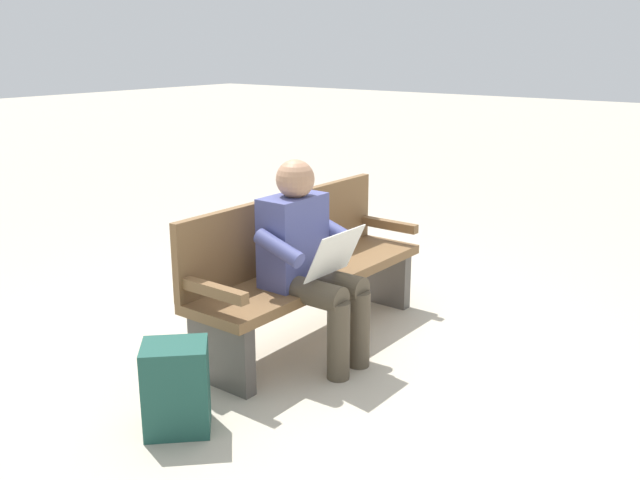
% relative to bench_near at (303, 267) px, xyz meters
% --- Properties ---
extents(ground_plane, '(40.00, 40.00, 0.00)m').
position_rel_bench_near_xyz_m(ground_plane, '(0.00, 0.07, -0.46)').
color(ground_plane, '#B7AD99').
extents(bench_near, '(1.80, 0.50, 0.90)m').
position_rel_bench_near_xyz_m(bench_near, '(0.00, 0.00, 0.00)').
color(bench_near, brown).
rests_on(bench_near, ground).
extents(person_seated, '(0.57, 0.58, 1.18)m').
position_rel_bench_near_xyz_m(person_seated, '(0.24, 0.23, 0.17)').
color(person_seated, '#474C84').
rests_on(person_seated, ground).
extents(backpack, '(0.39, 0.39, 0.44)m').
position_rel_bench_near_xyz_m(backpack, '(1.24, 0.20, -0.24)').
color(backpack, '#1E4C42').
rests_on(backpack, ground).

